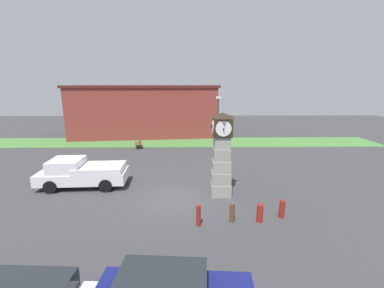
{
  "coord_description": "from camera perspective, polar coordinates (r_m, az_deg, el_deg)",
  "views": [
    {
      "loc": [
        0.91,
        -13.61,
        6.46
      ],
      "look_at": [
        1.13,
        2.29,
        2.76
      ],
      "focal_mm": 24.0,
      "sensor_mm": 36.0,
      "label": 1
    }
  ],
  "objects": [
    {
      "name": "ground_plane",
      "position": [
        15.09,
        -4.27,
        -12.27
      ],
      "size": [
        81.73,
        81.73,
        0.0
      ],
      "primitive_type": "plane",
      "color": "#38383A"
    },
    {
      "name": "clock_tower",
      "position": [
        15.0,
        6.57,
        -2.56
      ],
      "size": [
        1.34,
        1.42,
        4.93
      ],
      "color": "gray",
      "rests_on": "ground_plane"
    },
    {
      "name": "bollard_end_row",
      "position": [
        12.37,
        1.44,
        -15.44
      ],
      "size": [
        0.22,
        0.22,
        1.08
      ],
      "color": "maroon",
      "rests_on": "ground_plane"
    },
    {
      "name": "pickup_truck",
      "position": [
        18.0,
        -23.16,
        -5.87
      ],
      "size": [
        5.58,
        2.44,
        1.85
      ],
      "color": "silver",
      "rests_on": "ground_plane"
    },
    {
      "name": "grass_verge_far",
      "position": [
        29.49,
        -7.23,
        0.39
      ],
      "size": [
        49.04,
        4.95,
        0.04
      ],
      "primitive_type": "cube",
      "color": "#477A38",
      "rests_on": "ground_plane"
    },
    {
      "name": "bench",
      "position": [
        27.29,
        -11.76,
        0.27
      ],
      "size": [
        0.92,
        1.68,
        0.9
      ],
      "color": "brown",
      "rests_on": "ground_plane"
    },
    {
      "name": "bollard_near_tower",
      "position": [
        13.8,
        19.38,
        -13.29
      ],
      "size": [
        0.27,
        0.27,
        0.98
      ],
      "color": "maroon",
      "rests_on": "ground_plane"
    },
    {
      "name": "bollard_far_row",
      "position": [
        12.86,
        8.91,
        -14.66
      ],
      "size": [
        0.26,
        0.26,
        0.99
      ],
      "color": "brown",
      "rests_on": "ground_plane"
    },
    {
      "name": "bollard_mid_row",
      "position": [
        13.1,
        14.86,
        -14.45
      ],
      "size": [
        0.31,
        0.31,
        0.97
      ],
      "color": "maroon",
      "rests_on": "ground_plane"
    },
    {
      "name": "street_lamp_near_road",
      "position": [
        25.9,
        5.82,
        5.68
      ],
      "size": [
        0.5,
        0.24,
        5.33
      ],
      "color": "#333338",
      "rests_on": "ground_plane"
    },
    {
      "name": "warehouse_blue_far",
      "position": [
        34.78,
        -10.28,
        7.5
      ],
      "size": [
        18.94,
        11.05,
        6.35
      ],
      "color": "maroon",
      "rests_on": "ground_plane"
    }
  ]
}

